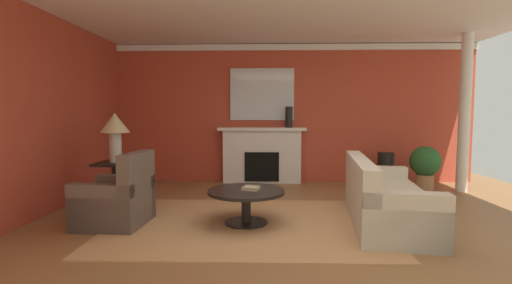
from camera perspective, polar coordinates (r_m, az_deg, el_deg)
ground_plane at (r=4.74m, az=6.89°, el=-13.25°), size 9.22×9.22×0.00m
wall_fireplace at (r=7.74m, az=4.82°, el=4.46°), size 7.69×0.12×2.88m
wall_window at (r=5.75m, az=-31.99°, el=3.79°), size 0.12×6.96×2.88m
crown_moulding at (r=7.78m, az=4.92°, el=14.52°), size 7.69×0.08×0.12m
area_rug at (r=4.88m, az=-1.54°, el=-12.59°), size 3.48×2.52×0.01m
fireplace at (r=7.58m, az=0.93°, el=-2.29°), size 1.80×0.35×1.15m
mantel_mirror at (r=7.65m, az=0.96°, el=7.46°), size 1.32×0.04×1.07m
sofa at (r=5.11m, az=19.32°, el=-8.70°), size 1.17×2.20×0.85m
armchair_near_window at (r=5.08m, az=-20.87°, el=-8.72°), size 0.85×0.85×0.95m
coffee_table at (r=4.80m, az=-1.55°, el=-8.83°), size 1.00×1.00×0.45m
side_table at (r=6.02m, az=-20.95°, el=-5.77°), size 0.56×0.56×0.70m
table_lamp at (r=5.93m, az=-21.18°, el=2.10°), size 0.44×0.44×0.75m
vase_mantel_right at (r=7.49m, az=5.16°, el=3.89°), size 0.15×0.15×0.43m
vase_tall_corner at (r=7.68m, az=19.59°, el=-4.05°), size 0.32×0.32×0.67m
book_red_cover at (r=4.77m, az=-0.75°, el=-7.23°), size 0.25×0.23×0.04m
potted_plant at (r=7.51m, az=24.88°, el=-3.18°), size 0.56×0.56×0.83m
column_white at (r=7.67m, az=29.79°, el=3.89°), size 0.20×0.20×2.88m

